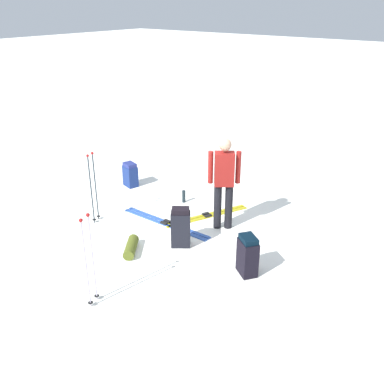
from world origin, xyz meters
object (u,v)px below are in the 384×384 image
ski_poles_planted_near (89,257)px  sleeping_mat_rolled (131,247)px  backpack_large_dark (181,227)px  ski_poles_planted_far (93,184)px  backpack_small_spare (130,175)px  ski_pair_near (207,216)px  skier_standing (224,179)px  thermos_bottle (184,196)px  ski_pair_far (166,223)px  backpack_bright (248,256)px

ski_poles_planted_near → sleeping_mat_rolled: 1.51m
backpack_large_dark → sleeping_mat_rolled: 0.89m
sleeping_mat_rolled → ski_poles_planted_far: bearing=-106.1°
ski_poles_planted_far → backpack_small_spare: bearing=-156.8°
ski_pair_near → skier_standing: bearing=70.5°
thermos_bottle → backpack_small_spare: bearing=-87.6°
backpack_large_dark → ski_pair_far: bearing=-120.4°
ski_poles_planted_far → thermos_bottle: ski_poles_planted_far is taller
backpack_small_spare → ski_poles_planted_near: size_ratio=0.40×
backpack_bright → sleeping_mat_rolled: bearing=-70.3°
ski_pair_far → backpack_large_dark: bearing=59.6°
sleeping_mat_rolled → ski_poles_planted_near: bearing=23.0°
backpack_large_dark → backpack_bright: 1.32m
ski_poles_planted_near → ski_poles_planted_far: 2.46m
ski_poles_planted_far → ski_poles_planted_near: bearing=48.4°
backpack_bright → backpack_small_spare: size_ratio=1.19×
backpack_large_dark → ski_poles_planted_far: size_ratio=0.51×
backpack_large_dark → thermos_bottle: (-1.35, -1.02, -0.21)m
ski_pair_far → backpack_small_spare: size_ratio=3.63×
backpack_bright → ski_poles_planted_far: 3.18m
ski_poles_planted_far → sleeping_mat_rolled: ski_poles_planted_far is taller
backpack_large_dark → sleeping_mat_rolled: bearing=-37.3°
ski_pair_near → backpack_small_spare: 2.25m
backpack_bright → sleeping_mat_rolled: 1.96m
ski_pair_near → backpack_bright: backpack_bright is taller
ski_poles_planted_far → ski_pair_near: bearing=132.8°
ski_pair_near → backpack_small_spare: bearing=-94.2°
skier_standing → backpack_small_spare: skier_standing is taller
ski_poles_planted_near → ski_poles_planted_far: ski_poles_planted_near is taller
backpack_large_dark → thermos_bottle: size_ratio=2.68×
ski_pair_far → backpack_small_spare: backpack_small_spare is taller
ski_poles_planted_near → sleeping_mat_rolled: size_ratio=2.47×
ski_pair_far → ski_poles_planted_far: size_ratio=1.45×
ski_pair_far → backpack_small_spare: bearing=-116.0°
backpack_bright → ski_poles_planted_far: bearing=-84.9°
ski_poles_planted_near → skier_standing: bearing=176.2°
ski_pair_near → backpack_large_dark: bearing=13.7°
ski_pair_near → ski_poles_planted_near: size_ratio=1.23×
ski_poles_planted_far → thermos_bottle: bearing=154.3°
thermos_bottle → backpack_large_dark: bearing=37.1°
ski_pair_near → ski_pair_far: size_ratio=0.85×
ski_poles_planted_near → ski_poles_planted_far: bearing=-131.6°
ski_pair_near → sleeping_mat_rolled: (1.81, -0.24, 0.08)m
ski_pair_far → ski_poles_planted_near: (2.35, 0.73, 0.74)m
backpack_small_spare → ski_poles_planted_far: (1.59, 0.68, 0.49)m
ski_pair_near → ski_poles_planted_far: ski_poles_planted_far is taller
ski_pair_near → thermos_bottle: size_ratio=6.43×
backpack_small_spare → ski_pair_far: bearing=64.0°
skier_standing → sleeping_mat_rolled: bearing=-23.8°
sleeping_mat_rolled → thermos_bottle: thermos_bottle is taller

